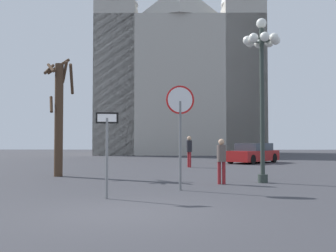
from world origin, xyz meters
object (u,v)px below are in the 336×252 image
Objects in this scene: parked_car_near_red at (253,154)px; pedestrian_standing at (221,157)px; stop_sign at (180,115)px; street_lamp at (262,65)px; one_way_arrow_sign at (107,143)px; bare_tree at (59,114)px; cathedral at (179,72)px; pedestrian_walking at (189,148)px.

pedestrian_standing is at bearing -105.24° from parked_car_near_red.
pedestrian_standing is (1.46, 1.75, -1.35)m from stop_sign.
stop_sign reaches higher than parked_car_near_red.
street_lamp is at bearing -99.22° from parked_car_near_red.
stop_sign is 0.71× the size of parked_car_near_red.
one_way_arrow_sign is at bearing -140.50° from street_lamp.
pedestrian_standing is (-1.55, -0.54, -3.35)m from street_lamp.
stop_sign is 16.01m from parked_car_near_red.
parked_car_near_red is (10.29, 10.46, -2.04)m from bare_tree.
pedestrian_walking is at bearing -88.71° from cathedral.
cathedral is 5.94× the size of bare_tree.
cathedral is at bearing 105.20° from parked_car_near_red.
street_lamp is 1.16× the size of bare_tree.
one_way_arrow_sign is at bearing -133.78° from pedestrian_standing.
bare_tree is (-3.26, 6.42, 1.24)m from one_way_arrow_sign.
street_lamp is at bearing -73.47° from pedestrian_walking.
bare_tree is 2.91× the size of pedestrian_walking.
stop_sign is 2.03× the size of pedestrian_standing.
stop_sign is at bearing -93.15° from pedestrian_walking.
pedestrian_walking reaches higher than parked_car_near_red.
one_way_arrow_sign is 4.94m from pedestrian_standing.
one_way_arrow_sign is at bearing -137.25° from stop_sign.
street_lamp is (4.95, 4.08, 2.85)m from one_way_arrow_sign.
stop_sign is 1.81× the size of pedestrian_walking.
bare_tree reaches higher than one_way_arrow_sign.
one_way_arrow_sign is 18.30m from parked_car_near_red.
cathedral is 19.49× the size of pedestrian_standing.
street_lamp reaches higher than parked_car_near_red.
one_way_arrow_sign is 0.50× the size of parked_car_near_red.
cathedral is 21.18m from parked_car_near_red.
parked_car_near_red is 6.45m from pedestrian_walking.
pedestrian_walking is (-4.51, -4.59, 0.44)m from parked_car_near_red.
pedestrian_standing is at bearing -160.99° from street_lamp.
pedestrian_standing is (0.88, -8.74, -0.14)m from pedestrian_walking.
bare_tree is at bearing -134.53° from parked_car_near_red.
pedestrian_standing is (6.66, -2.87, -1.73)m from bare_tree.
street_lamp is (3.01, 2.29, 1.99)m from stop_sign.
one_way_arrow_sign is 7.02m from street_lamp.
bare_tree is 14.82m from parked_car_near_red.
bare_tree is at bearing -100.28° from cathedral.
pedestrian_walking is (0.52, -23.12, -8.51)m from cathedral.
bare_tree is at bearing 156.68° from pedestrian_standing.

